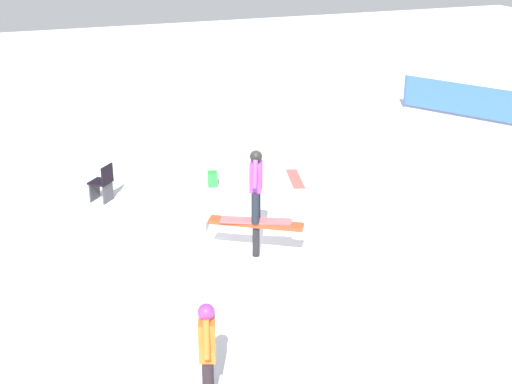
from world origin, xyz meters
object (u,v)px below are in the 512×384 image
(folding_chair, at_px, (102,184))
(backpack_on_snow, at_px, (213,179))
(main_rider_on_rail, at_px, (256,186))
(loose_snowboard_white, at_px, (511,233))
(rail_feature, at_px, (256,227))
(bystander_orange, at_px, (207,348))
(loose_snowboard_coral, at_px, (295,179))

(folding_chair, distance_m, backpack_on_snow, 2.65)
(main_rider_on_rail, xyz_separation_m, loose_snowboard_white, (5.28, -0.97, -1.42))
(loose_snowboard_white, bearing_deg, folding_chair, -35.93)
(main_rider_on_rail, bearing_deg, rail_feature, 0.00)
(rail_feature, distance_m, loose_snowboard_white, 5.40)
(main_rider_on_rail, xyz_separation_m, bystander_orange, (-2.18, -3.81, -0.60))
(rail_feature, xyz_separation_m, folding_chair, (-2.24, 3.86, -0.18))
(main_rider_on_rail, height_order, backpack_on_snow, main_rider_on_rail)
(main_rider_on_rail, xyz_separation_m, loose_snowboard_coral, (2.43, 3.55, -1.42))
(loose_snowboard_white, bearing_deg, rail_feature, -13.63)
(rail_feature, bearing_deg, main_rider_on_rail, 0.00)
(rail_feature, height_order, main_rider_on_rail, main_rider_on_rail)
(rail_feature, bearing_deg, loose_snowboard_coral, 89.07)
(bystander_orange, distance_m, folding_chair, 7.68)
(main_rider_on_rail, bearing_deg, folding_chair, 146.55)
(loose_snowboard_coral, bearing_deg, folding_chair, 101.50)
(main_rider_on_rail, bearing_deg, loose_snowboard_coral, 81.98)
(bystander_orange, xyz_separation_m, loose_snowboard_coral, (4.61, 7.36, -0.82))
(loose_snowboard_coral, distance_m, folding_chair, 4.70)
(bystander_orange, relative_size, loose_snowboard_white, 1.07)
(rail_feature, bearing_deg, folding_chair, 153.65)
(main_rider_on_rail, bearing_deg, loose_snowboard_white, 16.00)
(bystander_orange, relative_size, backpack_on_snow, 4.39)
(loose_snowboard_white, distance_m, folding_chair, 8.95)
(bystander_orange, bearing_deg, folding_chair, -160.42)
(rail_feature, height_order, folding_chair, folding_chair)
(loose_snowboard_coral, relative_size, backpack_on_snow, 3.95)
(loose_snowboard_coral, bearing_deg, bystander_orange, 163.30)
(main_rider_on_rail, relative_size, backpack_on_snow, 4.16)
(bystander_orange, xyz_separation_m, loose_snowboard_white, (7.46, 2.84, -0.82))
(loose_snowboard_coral, xyz_separation_m, folding_chair, (-4.67, 0.32, 0.40))
(main_rider_on_rail, distance_m, bystander_orange, 4.43)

